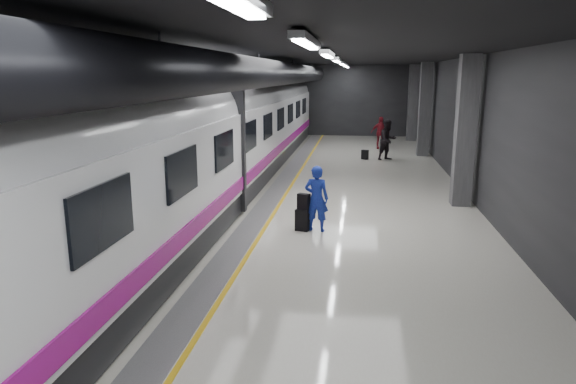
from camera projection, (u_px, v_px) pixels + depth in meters
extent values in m
plane|color=silver|center=(306.00, 216.00, 14.47)|extent=(40.00, 40.00, 0.00)
cube|color=black|center=(307.00, 52.00, 13.47)|extent=(10.00, 40.00, 0.02)
cube|color=#28282B|center=(338.00, 101.00, 33.28)|extent=(10.00, 0.02, 4.50)
cube|color=#28282B|center=(133.00, 134.00, 14.64)|extent=(0.02, 40.00, 4.50)
cube|color=#28282B|center=(498.00, 140.00, 13.30)|extent=(0.02, 40.00, 4.50)
cube|color=slate|center=(259.00, 215.00, 14.65)|extent=(0.65, 39.80, 0.01)
cube|color=yellow|center=(273.00, 215.00, 14.60)|extent=(0.10, 39.80, 0.01)
cylinder|color=black|center=(259.00, 73.00, 13.76)|extent=(0.80, 38.00, 0.80)
cube|color=silver|center=(307.00, 41.00, 7.62)|extent=(0.22, 2.60, 0.10)
cube|color=silver|center=(328.00, 54.00, 12.45)|extent=(0.22, 2.60, 0.10)
cube|color=silver|center=(337.00, 60.00, 17.27)|extent=(0.22, 2.60, 0.10)
cube|color=silver|center=(342.00, 63.00, 22.10)|extent=(0.22, 2.60, 0.10)
cube|color=silver|center=(345.00, 65.00, 26.93)|extent=(0.22, 2.60, 0.10)
cube|color=silver|center=(347.00, 66.00, 30.79)|extent=(0.22, 2.60, 0.10)
cube|color=#515154|center=(465.00, 132.00, 15.29)|extent=(0.55, 0.55, 4.50)
cube|color=#515154|center=(425.00, 110.00, 24.95)|extent=(0.55, 0.55, 4.50)
cube|color=#515154|center=(413.00, 103.00, 30.74)|extent=(0.55, 0.55, 4.50)
cube|color=black|center=(194.00, 201.00, 14.83)|extent=(2.80, 38.00, 0.60)
cube|color=white|center=(192.00, 153.00, 14.52)|extent=(2.90, 38.00, 2.20)
cylinder|color=white|center=(191.00, 119.00, 14.30)|extent=(2.80, 38.00, 2.80)
cube|color=#980D7D|center=(244.00, 182.00, 14.50)|extent=(0.04, 38.00, 0.35)
cube|color=black|center=(192.00, 144.00, 14.46)|extent=(3.05, 0.25, 3.80)
cube|color=black|center=(103.00, 217.00, 6.51)|extent=(0.05, 1.60, 0.85)
cube|color=black|center=(182.00, 173.00, 9.40)|extent=(0.05, 1.60, 0.85)
cube|color=black|center=(224.00, 150.00, 12.30)|extent=(0.05, 1.60, 0.85)
cube|color=black|center=(250.00, 135.00, 15.20)|extent=(0.05, 1.60, 0.85)
cube|color=black|center=(268.00, 126.00, 18.09)|extent=(0.05, 1.60, 0.85)
cube|color=black|center=(281.00, 119.00, 20.99)|extent=(0.05, 1.60, 0.85)
cube|color=black|center=(290.00, 113.00, 23.89)|extent=(0.05, 1.60, 0.85)
cube|color=black|center=(298.00, 109.00, 26.78)|extent=(0.05, 1.60, 0.85)
cube|color=black|center=(304.00, 106.00, 29.68)|extent=(0.05, 1.60, 0.85)
imported|color=#163FAA|center=(316.00, 198.00, 12.98)|extent=(0.66, 0.48, 1.69)
cube|color=black|center=(302.00, 220.00, 13.12)|extent=(0.39, 0.30, 0.56)
cube|color=black|center=(304.00, 202.00, 13.02)|extent=(0.34, 0.27, 0.41)
imported|color=black|center=(388.00, 140.00, 23.86)|extent=(1.17, 1.13, 1.89)
imported|color=maroon|center=(380.00, 133.00, 27.60)|extent=(1.05, 0.54, 1.71)
cube|color=black|center=(365.00, 155.00, 24.20)|extent=(0.36, 0.30, 0.44)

